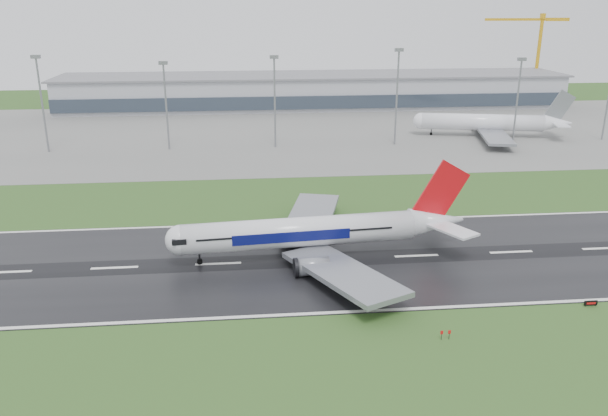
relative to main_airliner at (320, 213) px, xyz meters
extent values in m
plane|color=#284B1B|center=(19.47, -2.24, -9.10)|extent=(520.00, 520.00, 0.00)
cube|color=black|center=(19.47, -2.24, -9.05)|extent=(400.00, 45.00, 0.10)
cube|color=slate|center=(19.47, 122.76, -9.06)|extent=(400.00, 130.00, 0.08)
cube|color=#989BA3|center=(19.47, 182.76, -1.60)|extent=(240.00, 36.00, 15.00)
cylinder|color=gray|center=(-82.00, 97.76, 6.58)|extent=(0.64, 0.64, 31.38)
cylinder|color=gray|center=(-41.15, 97.76, 5.41)|extent=(0.64, 0.64, 29.02)
cylinder|color=gray|center=(-3.95, 97.76, 6.23)|extent=(0.64, 0.64, 30.66)
cylinder|color=gray|center=(39.26, 97.76, 7.24)|extent=(0.64, 0.64, 32.69)
cylinder|color=gray|center=(83.75, 97.76, 5.47)|extent=(0.64, 0.64, 29.15)
camera|label=1|loc=(-14.28, -112.26, 39.93)|focal=35.65mm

